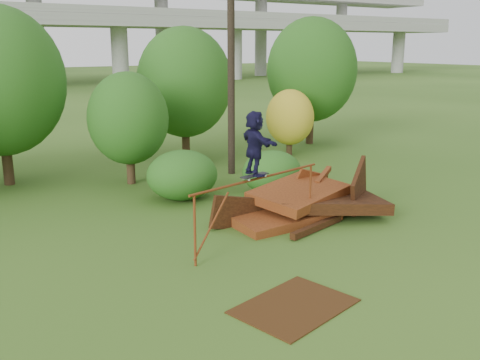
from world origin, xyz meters
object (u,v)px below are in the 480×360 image
scrap_pile (306,203)px  skater (255,143)px  utility_pole (231,34)px  flat_plate (294,306)px

scrap_pile → skater: (-2.60, -1.01, 2.23)m
scrap_pile → utility_pole: size_ratio=0.54×
flat_plate → skater: bearing=68.6°
scrap_pile → flat_plate: bearing=-132.2°
skater → utility_pole: 8.39m
scrap_pile → skater: skater is taller
skater → scrap_pile: bearing=-63.0°
scrap_pile → utility_pole: 7.88m
scrap_pile → flat_plate: (-3.89, -4.30, -0.42)m
flat_plate → utility_pole: size_ratio=0.21×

